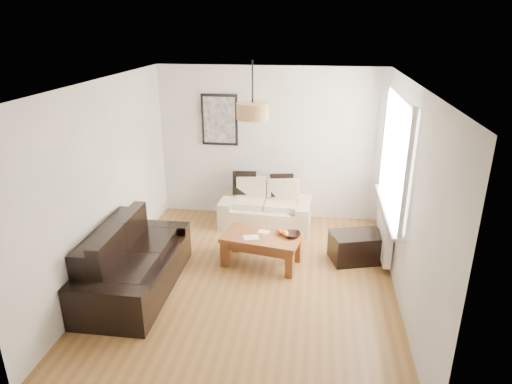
# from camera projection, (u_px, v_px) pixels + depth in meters

# --- Properties ---
(floor) EXTENTS (4.50, 4.50, 0.00)m
(floor) POSITION_uv_depth(u_px,v_px,m) (250.00, 281.00, 6.01)
(floor) COLOR brown
(floor) RESTS_ON ground
(ceiling) EXTENTS (3.80, 4.50, 0.00)m
(ceiling) POSITION_uv_depth(u_px,v_px,m) (249.00, 83.00, 5.08)
(ceiling) COLOR white
(ceiling) RESTS_ON floor
(wall_back) EXTENTS (3.80, 0.04, 2.60)m
(wall_back) POSITION_uv_depth(u_px,v_px,m) (269.00, 144.00, 7.62)
(wall_back) COLOR silver
(wall_back) RESTS_ON floor
(wall_front) EXTENTS (3.80, 0.04, 2.60)m
(wall_front) POSITION_uv_depth(u_px,v_px,m) (205.00, 292.00, 3.46)
(wall_front) COLOR silver
(wall_front) RESTS_ON floor
(wall_left) EXTENTS (0.04, 4.50, 2.60)m
(wall_left) POSITION_uv_depth(u_px,v_px,m) (104.00, 183.00, 5.79)
(wall_left) COLOR silver
(wall_left) RESTS_ON floor
(wall_right) EXTENTS (0.04, 4.50, 2.60)m
(wall_right) POSITION_uv_depth(u_px,v_px,m) (408.00, 198.00, 5.29)
(wall_right) COLOR silver
(wall_right) RESTS_ON floor
(window_bay) EXTENTS (0.14, 1.90, 1.60)m
(window_bay) POSITION_uv_depth(u_px,v_px,m) (397.00, 155.00, 5.93)
(window_bay) COLOR white
(window_bay) RESTS_ON wall_right
(radiator) EXTENTS (0.10, 0.90, 0.52)m
(radiator) POSITION_uv_depth(u_px,v_px,m) (384.00, 237.00, 6.37)
(radiator) COLOR white
(radiator) RESTS_ON wall_right
(poster) EXTENTS (0.62, 0.04, 0.87)m
(poster) POSITION_uv_depth(u_px,v_px,m) (220.00, 120.00, 7.56)
(poster) COLOR black
(poster) RESTS_ON wall_back
(pendant_shade) EXTENTS (0.40, 0.40, 0.20)m
(pendant_shade) POSITION_uv_depth(u_px,v_px,m) (253.00, 111.00, 5.49)
(pendant_shade) COLOR tan
(pendant_shade) RESTS_ON ceiling
(loveseat_cream) EXTENTS (1.53, 0.88, 0.74)m
(loveseat_cream) POSITION_uv_depth(u_px,v_px,m) (266.00, 205.00, 7.52)
(loveseat_cream) COLOR beige
(loveseat_cream) RESTS_ON floor
(sofa_leather) EXTENTS (0.95, 1.93, 0.83)m
(sofa_leather) POSITION_uv_depth(u_px,v_px,m) (134.00, 260.00, 5.70)
(sofa_leather) COLOR black
(sofa_leather) RESTS_ON floor
(coffee_table) EXTENTS (1.17, 0.78, 0.44)m
(coffee_table) POSITION_uv_depth(u_px,v_px,m) (262.00, 250.00, 6.36)
(coffee_table) COLOR brown
(coffee_table) RESTS_ON floor
(ottoman) EXTENTS (0.84, 0.66, 0.42)m
(ottoman) POSITION_uv_depth(u_px,v_px,m) (357.00, 247.00, 6.46)
(ottoman) COLOR black
(ottoman) RESTS_ON floor
(cushion_left) EXTENTS (0.41, 0.17, 0.40)m
(cushion_left) POSITION_uv_depth(u_px,v_px,m) (245.00, 183.00, 7.63)
(cushion_left) COLOR black
(cushion_left) RESTS_ON loveseat_cream
(cushion_right) EXTENTS (0.40, 0.20, 0.38)m
(cushion_right) POSITION_uv_depth(u_px,v_px,m) (282.00, 185.00, 7.55)
(cushion_right) COLOR black
(cushion_right) RESTS_ON loveseat_cream
(fruit_bowl) EXTENTS (0.28, 0.28, 0.06)m
(fruit_bowl) POSITION_uv_depth(u_px,v_px,m) (292.00, 235.00, 6.25)
(fruit_bowl) COLOR black
(fruit_bowl) RESTS_ON coffee_table
(orange_a) EXTENTS (0.09, 0.09, 0.07)m
(orange_a) POSITION_uv_depth(u_px,v_px,m) (281.00, 232.00, 6.30)
(orange_a) COLOR #DD4F12
(orange_a) RESTS_ON fruit_bowl
(orange_b) EXTENTS (0.11, 0.11, 0.09)m
(orange_b) POSITION_uv_depth(u_px,v_px,m) (285.00, 233.00, 6.26)
(orange_b) COLOR orange
(orange_b) RESTS_ON fruit_bowl
(orange_c) EXTENTS (0.07, 0.07, 0.07)m
(orange_c) POSITION_uv_depth(u_px,v_px,m) (279.00, 231.00, 6.34)
(orange_c) COLOR #E15713
(orange_c) RESTS_ON fruit_bowl
(papers) EXTENTS (0.25, 0.20, 0.01)m
(papers) POSITION_uv_depth(u_px,v_px,m) (251.00, 237.00, 6.23)
(papers) COLOR silver
(papers) RESTS_ON coffee_table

